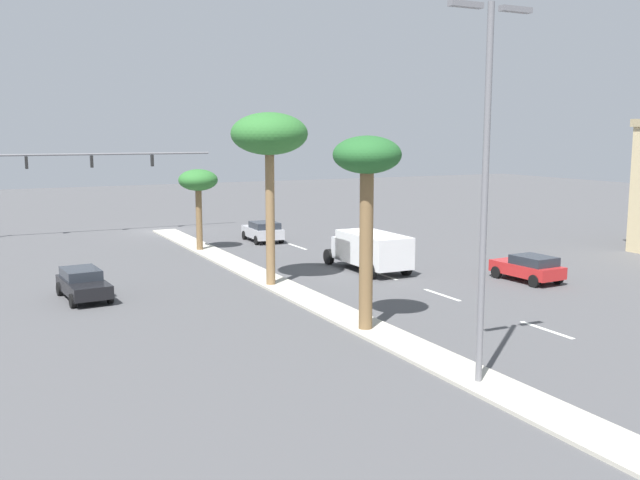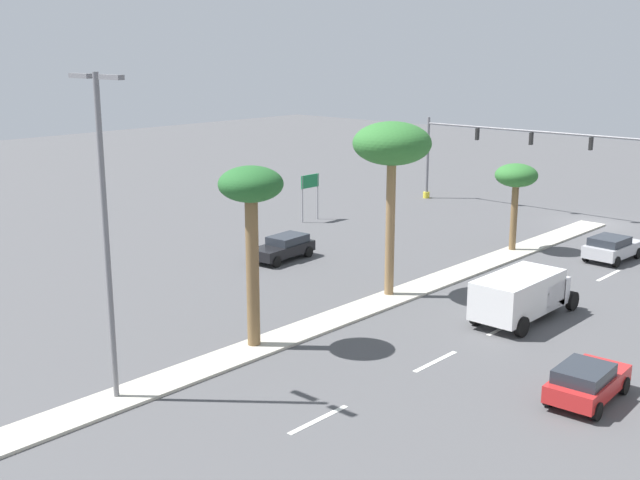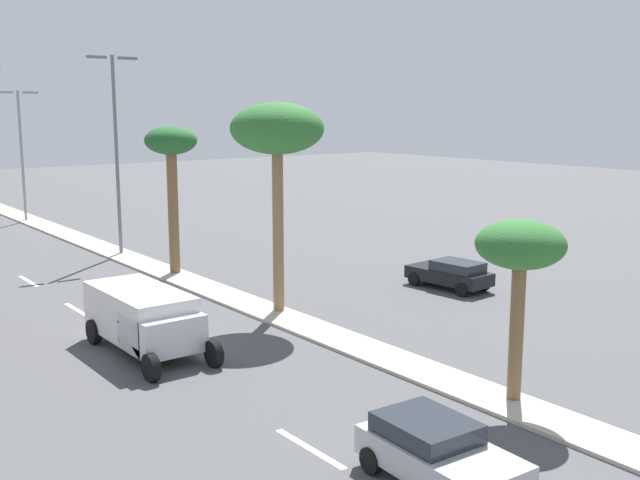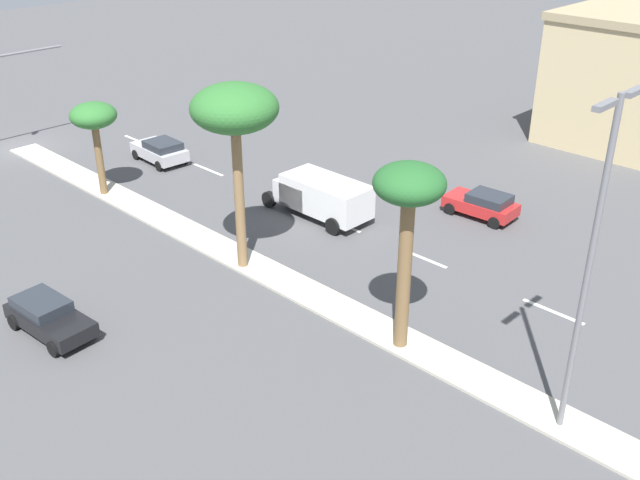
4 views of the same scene
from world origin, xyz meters
name	(u,v)px [view 3 (image 3 of 4)]	position (x,y,z in m)	size (l,w,h in m)	color
ground_plane	(215,293)	(0.00, 27.58, 0.00)	(160.00, 160.00, 0.00)	#4C4C4F
median_curb	(143,264)	(0.00, 35.46, 0.06)	(1.80, 70.92, 0.12)	#B7B2A3
lane_stripe_center	(310,449)	(-6.18, 11.89, 0.01)	(0.20, 2.80, 0.01)	silver
lane_stripe_rear	(129,341)	(-6.18, 23.00, 0.01)	(0.20, 2.80, 0.01)	silver
lane_stripe_front	(78,310)	(-6.18, 28.37, 0.01)	(0.20, 2.80, 0.01)	silver
lane_stripe_mid	(29,281)	(-6.18, 35.21, 0.01)	(0.20, 2.80, 0.01)	silver
palm_tree_front	(520,251)	(0.36, 10.73, 4.50)	(2.54, 2.54, 5.26)	brown
palm_tree_near	(277,133)	(0.40, 22.91, 7.46)	(3.79, 3.79, 8.57)	olive
palm_tree_outboard	(171,151)	(0.27, 32.16, 6.31)	(2.61, 2.61, 7.45)	brown
street_lamp_center	(116,141)	(0.17, 38.87, 6.60)	(2.90, 0.24, 11.23)	slate
street_lamp_front	(21,145)	(-0.29, 55.66, 5.75)	(2.90, 0.24, 9.59)	gray
sedan_silver_center	(437,452)	(-4.95, 8.69, 0.78)	(2.21, 4.02, 1.45)	#B2B2B7
sedan_black_mid	(451,273)	(9.27, 21.48, 0.74)	(2.12, 4.21, 1.37)	black
box_truck	(146,318)	(-6.18, 21.50, 1.22)	(2.52, 6.14, 2.17)	silver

